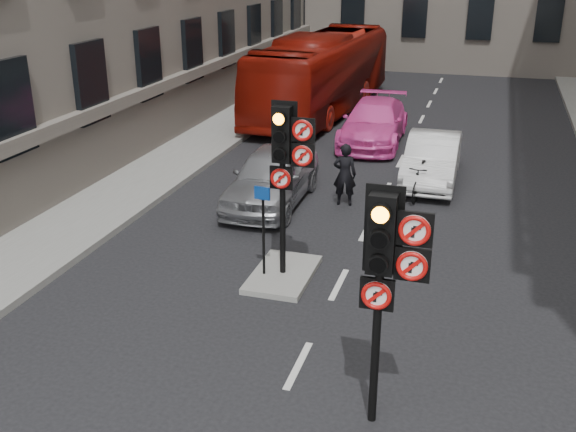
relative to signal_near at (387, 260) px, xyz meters
The scene contains 11 objects.
pavement_left 14.24m from the signal_near, 128.28° to the left, with size 3.00×50.00×0.16m, color gray.
centre_island 5.44m from the signal_near, 123.83° to the left, with size 1.20×2.00×0.12m, color gray.
signal_near is the anchor object (origin of this frame).
signal_far 4.77m from the signal_near, 123.02° to the left, with size 0.91×0.40×3.58m.
car_silver 9.36m from the signal_near, 117.73° to the left, with size 1.79×4.45×1.51m, color #9B9DA3.
car_white 11.38m from the signal_near, 91.84° to the left, with size 1.46×4.20×1.38m, color silver.
car_pink 15.31m from the signal_near, 100.37° to the left, with size 2.05×5.03×1.46m, color #F046AA.
bus_red 20.02m from the signal_near, 106.50° to the left, with size 2.71×11.57×3.22m, color maroon.
motorcycle 9.90m from the signal_near, 93.10° to the left, with size 0.47×1.66×1.00m, color black.
motorcyclist 9.08m from the signal_near, 105.58° to the left, with size 0.62×0.40×1.69m, color black.
info_sign 5.02m from the signal_near, 128.59° to the left, with size 0.33×0.11×1.92m.
Camera 1 is at (2.56, -7.04, 6.39)m, focal length 42.00 mm.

